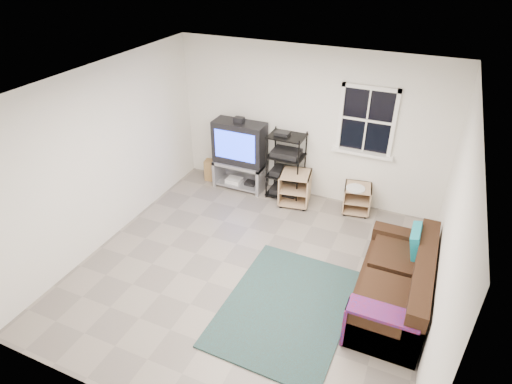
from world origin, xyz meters
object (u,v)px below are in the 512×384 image
at_px(side_table_left, 295,186).
at_px(side_table_right, 357,196).
at_px(sofa, 396,286).
at_px(av_rack, 286,170).
at_px(tv_unit, 240,150).

relative_size(side_table_left, side_table_right, 1.17).
bearing_deg(side_table_right, sofa, -64.85).
bearing_deg(side_table_right, side_table_left, -171.64).
relative_size(av_rack, side_table_right, 2.39).
bearing_deg(tv_unit, sofa, -31.89).
bearing_deg(tv_unit, side_table_right, 1.00).
height_order(side_table_left, sofa, sofa).
bearing_deg(tv_unit, av_rack, 0.95).
bearing_deg(av_rack, sofa, -41.29).
bearing_deg(side_table_left, sofa, -42.52).
height_order(side_table_left, side_table_right, side_table_left).
relative_size(tv_unit, side_table_right, 2.69).
relative_size(av_rack, side_table_left, 2.05).
bearing_deg(av_rack, side_table_left, -29.05).
height_order(side_table_right, sofa, sofa).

